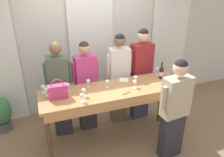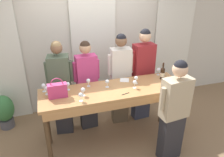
% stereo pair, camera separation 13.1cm
% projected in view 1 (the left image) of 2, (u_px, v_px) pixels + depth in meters
% --- Properties ---
extents(ground_plane, '(18.00, 18.00, 0.00)m').
position_uv_depth(ground_plane, '(113.00, 140.00, 3.90)').
color(ground_plane, '#846647').
extents(wall_back, '(12.00, 0.06, 2.80)m').
position_uv_depth(wall_back, '(91.00, 44.00, 4.47)').
color(wall_back, beige).
rests_on(wall_back, ground_plane).
extents(curtain_panel_center, '(0.90, 0.03, 2.69)m').
position_uv_depth(curtain_panel_center, '(92.00, 47.00, 4.44)').
color(curtain_panel_center, white).
rests_on(curtain_panel_center, ground_plane).
extents(curtain_panel_right, '(0.90, 0.03, 2.69)m').
position_uv_depth(curtain_panel_right, '(169.00, 39.00, 5.00)').
color(curtain_panel_right, white).
rests_on(curtain_panel_right, ground_plane).
extents(tasting_bar, '(2.30, 0.68, 1.04)m').
position_uv_depth(tasting_bar, '(114.00, 97.00, 3.49)').
color(tasting_bar, '#B27F4C').
rests_on(tasting_bar, ground_plane).
extents(wine_bottle, '(0.08, 0.08, 0.30)m').
position_uv_depth(wine_bottle, '(161.00, 72.00, 3.77)').
color(wine_bottle, black).
rests_on(wine_bottle, tasting_bar).
extents(handbag, '(0.28, 0.11, 0.31)m').
position_uv_depth(handbag, '(58.00, 91.00, 3.15)').
color(handbag, '#C63870').
rests_on(handbag, tasting_bar).
extents(wine_glass_front_left, '(0.07, 0.07, 0.13)m').
position_uv_depth(wine_glass_front_left, '(88.00, 81.00, 3.48)').
color(wine_glass_front_left, white).
rests_on(wine_glass_front_left, tasting_bar).
extents(wine_glass_front_mid, '(0.07, 0.07, 0.13)m').
position_uv_depth(wine_glass_front_mid, '(136.00, 78.00, 3.60)').
color(wine_glass_front_mid, white).
rests_on(wine_glass_front_mid, tasting_bar).
extents(wine_glass_front_right, '(0.07, 0.07, 0.13)m').
position_uv_depth(wine_glass_front_right, '(82.00, 96.00, 3.06)').
color(wine_glass_front_right, white).
rests_on(wine_glass_front_right, tasting_bar).
extents(wine_glass_center_left, '(0.07, 0.07, 0.13)m').
position_uv_depth(wine_glass_center_left, '(46.00, 90.00, 3.22)').
color(wine_glass_center_left, white).
rests_on(wine_glass_center_left, tasting_bar).
extents(wine_glass_center_mid, '(0.07, 0.07, 0.13)m').
position_uv_depth(wine_glass_center_mid, '(161.00, 70.00, 3.91)').
color(wine_glass_center_mid, white).
rests_on(wine_glass_center_mid, tasting_bar).
extents(wine_glass_center_right, '(0.07, 0.07, 0.13)m').
position_uv_depth(wine_glass_center_right, '(43.00, 87.00, 3.30)').
color(wine_glass_center_right, white).
rests_on(wine_glass_center_right, tasting_bar).
extents(wine_glass_back_left, '(0.07, 0.07, 0.13)m').
position_uv_depth(wine_glass_back_left, '(157.00, 69.00, 3.93)').
color(wine_glass_back_left, white).
rests_on(wine_glass_back_left, tasting_bar).
extents(wine_glass_back_mid, '(0.07, 0.07, 0.13)m').
position_uv_depth(wine_glass_back_mid, '(84.00, 91.00, 3.20)').
color(wine_glass_back_mid, white).
rests_on(wine_glass_back_mid, tasting_bar).
extents(wine_glass_back_right, '(0.07, 0.07, 0.13)m').
position_uv_depth(wine_glass_back_right, '(135.00, 82.00, 3.46)').
color(wine_glass_back_right, white).
rests_on(wine_glass_back_right, tasting_bar).
extents(wine_glass_near_host, '(0.07, 0.07, 0.13)m').
position_uv_depth(wine_glass_near_host, '(68.00, 85.00, 3.36)').
color(wine_glass_near_host, white).
rests_on(wine_glass_near_host, tasting_bar).
extents(wine_glass_by_bottle, '(0.07, 0.07, 0.13)m').
position_uv_depth(wine_glass_by_bottle, '(107.00, 82.00, 3.46)').
color(wine_glass_by_bottle, white).
rests_on(wine_glass_by_bottle, tasting_bar).
extents(napkin, '(0.20, 0.20, 0.00)m').
position_uv_depth(napkin, '(124.00, 80.00, 3.75)').
color(napkin, white).
rests_on(napkin, tasting_bar).
extents(pen, '(0.13, 0.05, 0.01)m').
position_uv_depth(pen, '(126.00, 93.00, 3.31)').
color(pen, black).
rests_on(pen, tasting_bar).
extents(guest_olive_jacket, '(0.47, 0.31, 1.74)m').
position_uv_depth(guest_olive_jacket, '(60.00, 90.00, 3.74)').
color(guest_olive_jacket, '#28282D').
rests_on(guest_olive_jacket, ground_plane).
extents(guest_pink_top, '(0.48, 0.23, 1.70)m').
position_uv_depth(guest_pink_top, '(86.00, 85.00, 3.88)').
color(guest_pink_top, '#28282D').
rests_on(guest_pink_top, ground_plane).
extents(guest_cream_sweater, '(0.48, 0.23, 1.78)m').
position_uv_depth(guest_cream_sweater, '(119.00, 78.00, 4.06)').
color(guest_cream_sweater, brown).
rests_on(guest_cream_sweater, ground_plane).
extents(guest_striped_shirt, '(0.50, 0.25, 1.83)m').
position_uv_depth(guest_striped_shirt, '(141.00, 74.00, 4.18)').
color(guest_striped_shirt, '#383D51').
rests_on(guest_striped_shirt, ground_plane).
extents(host_pouring, '(0.53, 0.25, 1.66)m').
position_uv_depth(host_pouring, '(175.00, 110.00, 3.24)').
color(host_pouring, '#28282D').
rests_on(host_pouring, ground_plane).
extents(potted_plant, '(0.37, 0.37, 0.68)m').
position_uv_depth(potted_plant, '(1.00, 113.00, 4.02)').
color(potted_plant, '#4C4C51').
rests_on(potted_plant, ground_plane).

